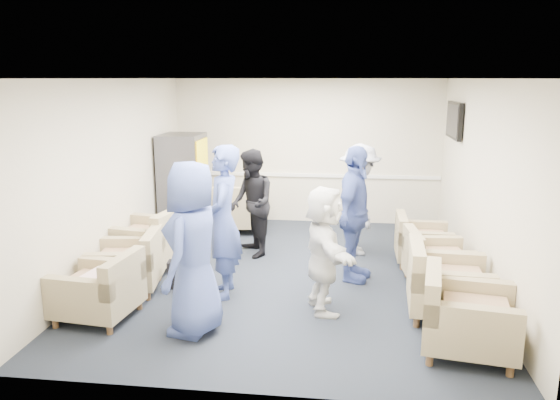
# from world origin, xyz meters

# --- Properties ---
(floor) EXTENTS (6.00, 6.00, 0.00)m
(floor) POSITION_xyz_m (0.00, 0.00, 0.00)
(floor) COLOR black
(floor) RESTS_ON ground
(ceiling) EXTENTS (6.00, 6.00, 0.00)m
(ceiling) POSITION_xyz_m (0.00, 0.00, 2.70)
(ceiling) COLOR white
(ceiling) RESTS_ON back_wall
(back_wall) EXTENTS (5.00, 0.02, 2.70)m
(back_wall) POSITION_xyz_m (0.00, 3.00, 1.35)
(back_wall) COLOR beige
(back_wall) RESTS_ON floor
(front_wall) EXTENTS (5.00, 0.02, 2.70)m
(front_wall) POSITION_xyz_m (0.00, -3.00, 1.35)
(front_wall) COLOR beige
(front_wall) RESTS_ON floor
(left_wall) EXTENTS (0.02, 6.00, 2.70)m
(left_wall) POSITION_xyz_m (-2.50, 0.00, 1.35)
(left_wall) COLOR beige
(left_wall) RESTS_ON floor
(right_wall) EXTENTS (0.02, 6.00, 2.70)m
(right_wall) POSITION_xyz_m (2.50, 0.00, 1.35)
(right_wall) COLOR beige
(right_wall) RESTS_ON floor
(chair_rail) EXTENTS (4.98, 0.04, 0.06)m
(chair_rail) POSITION_xyz_m (0.00, 2.98, 0.90)
(chair_rail) COLOR silver
(chair_rail) RESTS_ON back_wall
(tv) EXTENTS (0.10, 1.00, 0.58)m
(tv) POSITION_xyz_m (2.44, 1.80, 2.05)
(tv) COLOR black
(tv) RESTS_ON right_wall
(armchair_left_near) EXTENTS (0.91, 0.91, 0.66)m
(armchair_left_near) POSITION_xyz_m (-1.98, -1.69, 0.33)
(armchair_left_near) COLOR #91815D
(armchair_left_near) RESTS_ON floor
(armchair_left_mid) EXTENTS (0.95, 0.95, 0.67)m
(armchair_left_mid) POSITION_xyz_m (-1.99, -0.81, 0.33)
(armchair_left_mid) COLOR #91815D
(armchair_left_mid) RESTS_ON floor
(armchair_left_far) EXTENTS (1.07, 1.07, 0.74)m
(armchair_left_far) POSITION_xyz_m (-2.03, 0.07, 0.37)
(armchair_left_far) COLOR #91815D
(armchair_left_far) RESTS_ON floor
(armchair_right_near) EXTENTS (1.02, 1.02, 0.71)m
(armchair_right_near) POSITION_xyz_m (1.94, -1.99, 0.36)
(armchair_right_near) COLOR #91815D
(armchair_right_near) RESTS_ON floor
(armchair_right_midnear) EXTENTS (0.95, 0.95, 0.72)m
(armchair_right_midnear) POSITION_xyz_m (1.89, -1.12, 0.36)
(armchair_right_midnear) COLOR #91815D
(armchair_right_midnear) RESTS_ON floor
(armchair_right_midfar) EXTENTS (0.87, 0.87, 0.64)m
(armchair_right_midfar) POSITION_xyz_m (1.93, -0.19, 0.32)
(armchair_right_midfar) COLOR #91815D
(armchair_right_midfar) RESTS_ON floor
(armchair_right_far) EXTENTS (0.79, 0.79, 0.62)m
(armchair_right_far) POSITION_xyz_m (1.85, 0.73, 0.31)
(armchair_right_far) COLOR #91815D
(armchair_right_far) RESTS_ON floor
(armchair_corner) EXTENTS (1.02, 1.02, 0.73)m
(armchair_corner) POSITION_xyz_m (-1.12, 2.14, 0.37)
(armchair_corner) COLOR #91815D
(armchair_corner) RESTS_ON floor
(vending_machine) EXTENTS (0.72, 0.83, 1.76)m
(vending_machine) POSITION_xyz_m (-2.09, 1.93, 0.88)
(vending_machine) COLOR #4D4D55
(vending_machine) RESTS_ON floor
(backpack) EXTENTS (0.27, 0.21, 0.43)m
(backpack) POSITION_xyz_m (-1.42, -0.65, 0.22)
(backpack) COLOR black
(backpack) RESTS_ON floor
(pillow) EXTENTS (0.36, 0.45, 0.12)m
(pillow) POSITION_xyz_m (-1.99, -1.68, 0.49)
(pillow) COLOR silver
(pillow) RESTS_ON armchair_left_near
(person_front_left) EXTENTS (0.74, 1.00, 1.88)m
(person_front_left) POSITION_xyz_m (-0.84, -1.86, 0.94)
(person_front_left) COLOR #41539C
(person_front_left) RESTS_ON floor
(person_mid_left) EXTENTS (0.54, 0.75, 1.92)m
(person_mid_left) POSITION_xyz_m (-0.76, -0.82, 0.96)
(person_mid_left) COLOR #41539C
(person_mid_left) RESTS_ON floor
(person_back_left) EXTENTS (0.91, 1.00, 1.66)m
(person_back_left) POSITION_xyz_m (-0.68, 0.81, 0.83)
(person_back_left) COLOR black
(person_back_left) RESTS_ON floor
(person_back_right) EXTENTS (0.80, 1.20, 1.73)m
(person_back_right) POSITION_xyz_m (0.96, 1.11, 0.86)
(person_back_right) COLOR beige
(person_back_right) RESTS_ON floor
(person_mid_right) EXTENTS (0.71, 1.16, 1.85)m
(person_mid_right) POSITION_xyz_m (0.87, -0.07, 0.92)
(person_mid_right) COLOR #41539C
(person_mid_right) RESTS_ON floor
(person_front_right) EXTENTS (0.76, 1.47, 1.51)m
(person_front_right) POSITION_xyz_m (0.51, -1.14, 0.76)
(person_front_right) COLOR silver
(person_front_right) RESTS_ON floor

